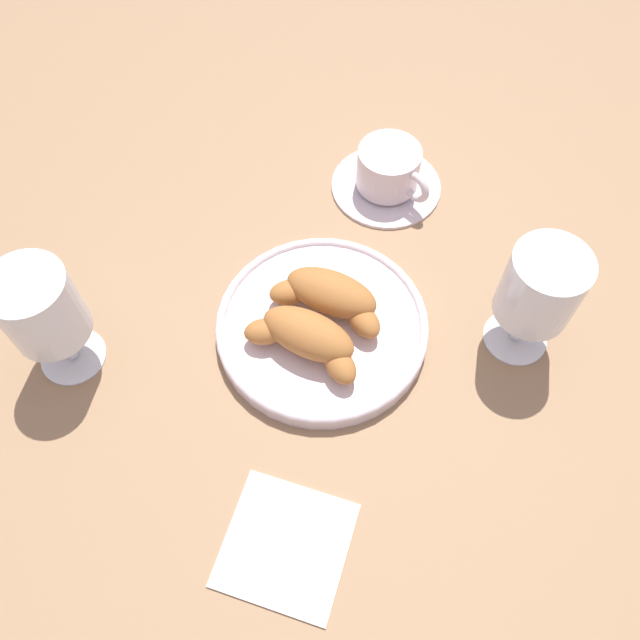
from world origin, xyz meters
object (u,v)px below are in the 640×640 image
(croissant_large, at_px, (330,296))
(coffee_cup_near, at_px, (388,173))
(juice_glass_right, at_px, (540,290))
(folded_napkin, at_px, (286,544))
(pastry_plate, at_px, (320,329))
(juice_glass_left, at_px, (42,311))
(croissant_small, at_px, (307,337))

(croissant_large, xyz_separation_m, coffee_cup_near, (0.06, -0.19, -0.02))
(juice_glass_right, relative_size, folded_napkin, 1.27)
(pastry_plate, distance_m, croissant_large, 0.04)
(juice_glass_left, bearing_deg, folded_napkin, 179.27)
(coffee_cup_near, bearing_deg, croissant_small, 107.12)
(croissant_large, distance_m, juice_glass_right, 0.21)
(croissant_large, bearing_deg, pastry_plate, 103.47)
(coffee_cup_near, xyz_separation_m, juice_glass_right, (-0.23, 0.09, 0.07))
(croissant_small, height_order, juice_glass_right, juice_glass_right)
(coffee_cup_near, xyz_separation_m, folded_napkin, (-0.18, 0.41, -0.02))
(croissant_large, distance_m, coffee_cup_near, 0.20)
(juice_glass_left, relative_size, juice_glass_right, 1.00)
(pastry_plate, relative_size, coffee_cup_near, 1.67)
(folded_napkin, bearing_deg, croissant_large, -60.50)
(croissant_large, relative_size, juice_glass_left, 0.94)
(croissant_small, height_order, folded_napkin, croissant_small)
(pastry_plate, xyz_separation_m, juice_glass_left, (0.18, 0.19, 0.08))
(juice_glass_left, bearing_deg, pastry_plate, -134.74)
(coffee_cup_near, bearing_deg, croissant_large, 108.10)
(coffee_cup_near, bearing_deg, juice_glass_left, 73.85)
(croissant_small, bearing_deg, juice_glass_left, 39.21)
(juice_glass_left, bearing_deg, coffee_cup_near, -106.15)
(coffee_cup_near, height_order, folded_napkin, coffee_cup_near)
(coffee_cup_near, xyz_separation_m, juice_glass_left, (0.12, 0.40, 0.07))
(pastry_plate, relative_size, croissant_large, 1.72)
(folded_napkin, bearing_deg, coffee_cup_near, -65.64)
(croissant_large, xyz_separation_m, juice_glass_left, (0.18, 0.21, 0.05))
(coffee_cup_near, distance_m, juice_glass_right, 0.26)
(pastry_plate, bearing_deg, coffee_cup_near, -72.39)
(coffee_cup_near, distance_m, juice_glass_left, 0.42)
(juice_glass_left, bearing_deg, juice_glass_right, -138.02)
(pastry_plate, height_order, juice_glass_left, juice_glass_left)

